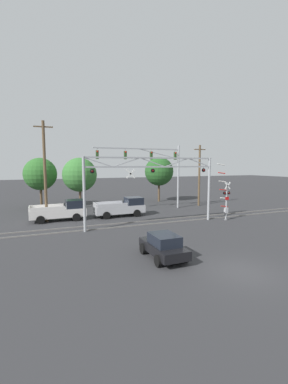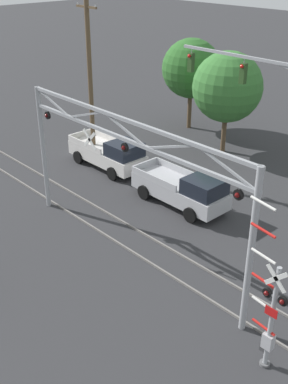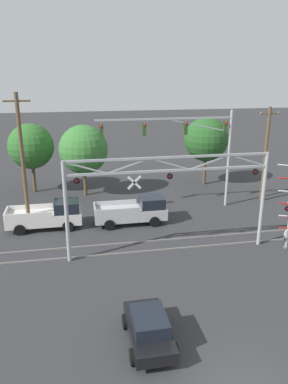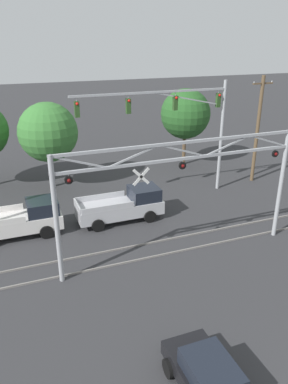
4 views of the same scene
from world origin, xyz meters
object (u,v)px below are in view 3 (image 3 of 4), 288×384
at_px(sedan_waiting, 149,328).
at_px(utility_pole_left, 23,163).
at_px(background_tree_far_right_verge, 31,146).
at_px(background_tree_far_left_verge, 83,150).
at_px(traffic_signal_span, 196,141).
at_px(pickup_truck_lead, 134,211).
at_px(pickup_truck_following, 49,215).
at_px(crossing_gantry, 169,188).
at_px(utility_pole_right, 265,154).
at_px(crossing_signal_mast, 288,220).
at_px(background_tree_beyond_span, 206,139).

relative_size(sedan_waiting, utility_pole_left, 0.38).
xyz_separation_m(utility_pole_left, background_tree_far_right_verge, (-0.43, 9.53, -0.66)).
xyz_separation_m(sedan_waiting, background_tree_far_right_verge, (-6.85, 23.16, 3.74)).
bearing_deg(background_tree_far_left_verge, utility_pole_left, -120.41).
xyz_separation_m(traffic_signal_span, pickup_truck_lead, (-5.59, -2.56, -4.88)).
bearing_deg(traffic_signal_span, utility_pole_left, -169.72).
distance_m(traffic_signal_span, pickup_truck_following, 13.26).
xyz_separation_m(crossing_gantry, utility_pole_right, (10.90, 8.34, -0.09)).
bearing_deg(crossing_signal_mast, pickup_truck_following, 157.94).
height_order(background_tree_far_left_verge, background_tree_far_right_verge, background_tree_far_left_verge).
distance_m(crossing_gantry, background_tree_far_left_verge, 13.86).
relative_size(crossing_signal_mast, traffic_signal_span, 0.52).
distance_m(crossing_gantry, background_tree_beyond_span, 16.17).
bearing_deg(background_tree_far_right_verge, background_tree_beyond_span, -1.92).
xyz_separation_m(pickup_truck_following, background_tree_beyond_span, (15.41, 8.78, 3.73)).
bearing_deg(utility_pole_left, sedan_waiting, -64.76).
distance_m(utility_pole_left, background_tree_far_right_verge, 9.57).
distance_m(sedan_waiting, background_tree_beyond_span, 25.19).
bearing_deg(background_tree_far_right_verge, crossing_signal_mast, -41.66).
height_order(crossing_signal_mast, background_tree_far_right_verge, background_tree_far_right_verge).
bearing_deg(utility_pole_left, crossing_signal_mast, -19.84).
bearing_deg(utility_pole_left, background_tree_far_right_verge, 92.58).
distance_m(traffic_signal_span, utility_pole_left, 13.81).
bearing_deg(traffic_signal_span, utility_pole_right, 4.36).
bearing_deg(pickup_truck_following, sedan_waiting, -70.19).
height_order(crossing_gantry, pickup_truck_lead, crossing_gantry).
xyz_separation_m(traffic_signal_span, background_tree_far_left_verge, (-9.11, 5.13, -1.45)).
bearing_deg(crossing_signal_mast, utility_pole_right, 72.18).
bearing_deg(crossing_signal_mast, utility_pole_left, 160.16).
distance_m(crossing_gantry, background_tree_far_right_verge, 17.84).
relative_size(crossing_gantry, traffic_signal_span, 1.15).
height_order(pickup_truck_lead, background_tree_beyond_span, background_tree_beyond_span).
bearing_deg(background_tree_far_left_verge, sedan_waiting, -84.70).
bearing_deg(utility_pole_left, pickup_truck_lead, -0.71).
xyz_separation_m(pickup_truck_following, utility_pole_right, (18.81, 2.79, 3.39)).
distance_m(crossing_gantry, pickup_truck_following, 10.28).
height_order(crossing_signal_mast, pickup_truck_following, crossing_signal_mast).
xyz_separation_m(pickup_truck_following, background_tree_far_right_verge, (-1.88, 9.35, 3.53)).
height_order(utility_pole_right, background_tree_far_left_verge, utility_pole_right).
xyz_separation_m(crossing_gantry, traffic_signal_span, (4.20, 7.83, 1.40)).
xyz_separation_m(pickup_truck_following, background_tree_far_left_verge, (3.01, 7.41, 3.43)).
bearing_deg(utility_pole_right, crossing_gantry, -142.56).
xyz_separation_m(crossing_gantry, background_tree_far_left_verge, (-4.91, 12.96, -0.05)).
distance_m(crossing_signal_mast, pickup_truck_lead, 11.21).
relative_size(utility_pole_left, background_tree_far_right_verge, 1.50).
relative_size(utility_pole_left, utility_pole_right, 1.19).
height_order(pickup_truck_lead, utility_pole_right, utility_pole_right).
bearing_deg(crossing_gantry, utility_pole_right, 37.44).
bearing_deg(crossing_gantry, background_tree_far_right_verge, 123.31).
xyz_separation_m(background_tree_beyond_span, background_tree_far_right_verge, (-17.29, 0.58, -0.20)).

